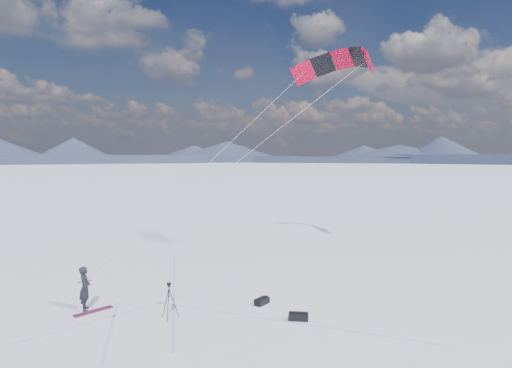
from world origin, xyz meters
TOP-DOWN VIEW (x-y plane):
  - ground at (0.00, 0.00)m, footprint 1800.00×1800.00m
  - horizon_hills at (-0.00, -0.00)m, footprint 704.00×704.42m
  - snow_tracks at (-1.98, 0.09)m, footprint 13.93×9.84m
  - snowkiter at (-3.23, 3.31)m, footprint 0.62×0.78m
  - snowboard at (-3.01, 2.89)m, footprint 1.66×0.65m
  - tripod at (-0.63, 0.49)m, footprint 0.65×0.71m
  - gear_bag_a at (3.36, -0.27)m, footprint 0.80×0.57m
  - gear_bag_b at (3.55, -2.55)m, footprint 0.83×0.79m
  - power_kite at (12.52, 4.78)m, footprint 17.09×6.36m

SIDE VIEW (x-z plane):
  - ground at x=0.00m, z-range 0.00..0.00m
  - snowkiter at x=-3.23m, z-range -0.93..0.93m
  - snow_tracks at x=-1.98m, z-range 0.00..0.01m
  - snowboard at x=-3.01m, z-range 0.00..0.04m
  - gear_bag_a at x=3.36m, z-range -0.02..0.31m
  - gear_bag_b at x=3.55m, z-range -0.02..0.33m
  - tripod at x=-0.63m, z-range 0.21..1.66m
  - horizon_hills at x=0.00m, z-range -1.14..6.86m
  - power_kite at x=12.52m, z-range 6.25..18.28m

